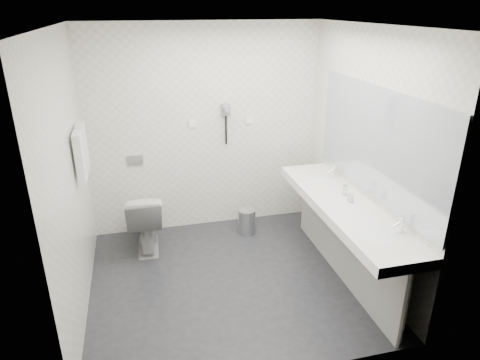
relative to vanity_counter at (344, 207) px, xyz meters
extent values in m
plane|color=#232328|center=(-1.12, 0.20, -0.80)|extent=(2.80, 2.80, 0.00)
plane|color=white|center=(-1.12, 0.20, 1.70)|extent=(2.80, 2.80, 0.00)
plane|color=white|center=(-1.12, 1.50, 0.45)|extent=(2.80, 0.00, 2.80)
plane|color=white|center=(-1.12, -1.10, 0.45)|extent=(2.80, 0.00, 2.80)
plane|color=white|center=(-2.52, 0.20, 0.45)|extent=(0.00, 2.60, 2.60)
plane|color=white|center=(0.27, 0.20, 0.45)|extent=(0.00, 2.60, 2.60)
cube|color=white|center=(0.00, 0.00, 0.00)|extent=(0.55, 2.20, 0.10)
cube|color=#9D9A95|center=(0.02, 0.00, -0.42)|extent=(0.03, 2.15, 0.75)
cylinder|color=silver|center=(0.05, -1.04, -0.42)|extent=(0.06, 0.06, 0.75)
cylinder|color=silver|center=(0.05, 1.04, -0.42)|extent=(0.06, 0.06, 0.75)
cube|color=#B2BCC6|center=(0.26, 0.00, 0.65)|extent=(0.02, 2.20, 1.05)
ellipsoid|color=white|center=(0.00, -0.65, 0.04)|extent=(0.40, 0.31, 0.05)
ellipsoid|color=white|center=(0.00, 0.65, 0.04)|extent=(0.40, 0.31, 0.05)
cylinder|color=silver|center=(0.19, -0.65, 0.12)|extent=(0.04, 0.04, 0.15)
cylinder|color=silver|center=(0.19, 0.65, 0.12)|extent=(0.04, 0.04, 0.15)
imported|color=silver|center=(0.06, 0.00, 0.10)|extent=(0.06, 0.06, 0.10)
cylinder|color=silver|center=(0.09, 0.17, 0.10)|extent=(0.08, 0.08, 0.11)
imported|color=white|center=(-1.92, 1.07, -0.44)|extent=(0.44, 0.73, 0.72)
cube|color=#B2B5BA|center=(-1.98, 1.49, 0.15)|extent=(0.18, 0.02, 0.12)
cylinder|color=#B2B5BA|center=(-0.70, 1.12, -0.65)|extent=(0.24, 0.24, 0.30)
cylinder|color=#B2B5BA|center=(-0.70, 1.12, -0.49)|extent=(0.22, 0.22, 0.02)
cylinder|color=silver|center=(-2.47, 0.75, 0.75)|extent=(0.02, 0.62, 0.02)
cube|color=white|center=(-2.46, 0.61, 0.53)|extent=(0.07, 0.24, 0.48)
cube|color=white|center=(-2.46, 0.89, 0.53)|extent=(0.07, 0.24, 0.48)
cube|color=gray|center=(-0.88, 1.47, 0.70)|extent=(0.10, 0.04, 0.14)
cylinder|color=gray|center=(-0.88, 1.40, 0.73)|extent=(0.08, 0.14, 0.08)
cylinder|color=black|center=(-0.88, 1.46, 0.45)|extent=(0.02, 0.02, 0.35)
cube|color=white|center=(-1.27, 1.49, 0.55)|extent=(0.09, 0.02, 0.09)
cube|color=white|center=(-0.57, 1.49, 0.55)|extent=(0.09, 0.02, 0.09)
camera|label=1|loc=(-1.92, -3.45, 1.86)|focal=32.03mm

